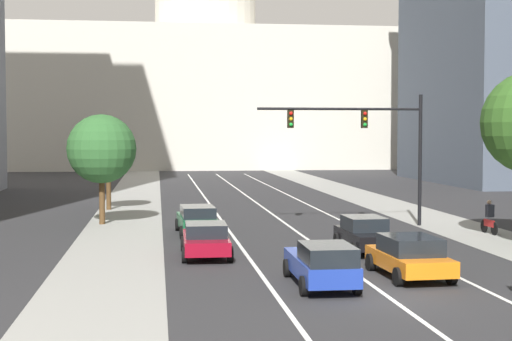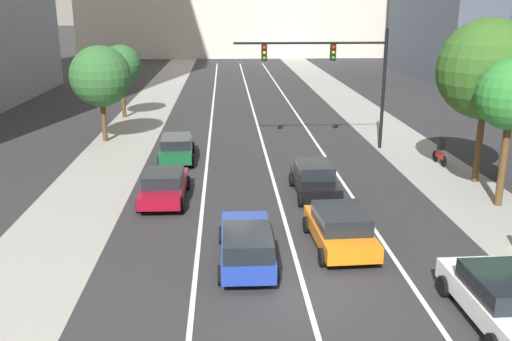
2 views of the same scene
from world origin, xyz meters
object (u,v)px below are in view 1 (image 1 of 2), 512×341
Objects in this scene: car_orange at (409,256)px; car_blue at (322,264)px; car_crimson at (206,239)px; traffic_signal_mast at (370,134)px; street_tree_mid_left at (101,149)px; car_black at (365,234)px; street_tree_near_left at (108,148)px; capitol_building at (206,80)px; cyclist at (489,217)px; car_green at (197,219)px.

car_blue reaches higher than car_orange.
car_crimson is 7.58m from car_blue.
traffic_signal_mast is 1.49× the size of street_tree_mid_left.
car_black is 0.91× the size of car_blue.
street_tree_near_left is (-12.04, 19.48, 3.29)m from car_black.
car_black is 5.87m from car_orange.
capitol_building reaches higher than traffic_signal_mast.
car_orange is (6.87, -5.46, 0.04)m from car_crimson.
street_tree_mid_left is (-11.90, 11.39, 3.42)m from car_black.
street_tree_near_left is at bearing 49.24° from cyclist.
car_crimson is at bearing 49.17° from car_orange.
street_tree_near_left is (-12.04, 25.34, 3.29)m from car_orange.
cyclist is (5.13, -3.85, -4.18)m from traffic_signal_mast.
capitol_building is at bearing -2.61° from car_crimson.
car_crimson is 0.82× the size of street_tree_near_left.
car_orange is 0.78× the size of street_tree_near_left.
street_tree_mid_left is at bearing 24.87° from car_blue.
capitol_building is 63.13m from street_tree_near_left.
car_blue is 16.34m from cyclist.
car_orange is at bearing -55.41° from street_tree_mid_left.
car_black is 9.93m from traffic_signal_mast.
capitol_building reaches higher than car_green.
car_blue reaches higher than car_black.
cyclist is at bearing -69.60° from car_crimson.
car_green is 0.84× the size of street_tree_near_left.
car_black is 0.91× the size of car_green.
car_green is at bearing 26.84° from car_orange.
street_tree_mid_left is (-14.53, 2.81, -0.84)m from traffic_signal_mast.
street_tree_near_left is (-14.66, 10.89, -0.97)m from traffic_signal_mast.
traffic_signal_mast is (2.62, 8.58, 4.26)m from car_black.
cyclist is (9.47, -76.40, -11.93)m from capitol_building.
car_blue is (3.43, -6.76, 0.06)m from car_crimson.
car_black is at bearing -85.57° from car_crimson.
capitol_building is at bearing 0.19° from car_black.
car_black reaches higher than car_orange.
car_crimson is (-5.15, -81.55, -12.05)m from capitol_building.
capitol_building is 5.79× the size of traffic_signal_mast.
street_tree_mid_left is (-5.04, 4.99, 3.43)m from car_green.
traffic_signal_mast is (9.50, 8.99, 4.30)m from car_crimson.
car_orange is at bearing -88.87° from capitol_building.
car_green is 7.87m from street_tree_mid_left.
car_black is 9.09m from cyclist.
street_tree_mid_left is (-19.66, 6.66, 3.34)m from cyclist.
street_tree_mid_left reaches higher than street_tree_near_left.
car_orange is at bearing 139.75° from cyclist.
cyclist reaches higher than car_crimson.
car_green is 10.63m from traffic_signal_mast.
car_crimson is 0.97× the size of car_green.
car_crimson is 2.68× the size of cyclist.
car_orange is (1.72, -87.01, -12.01)m from capitol_building.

